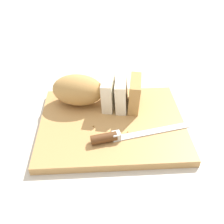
% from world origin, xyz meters
% --- Properties ---
extents(ground_plane, '(3.00, 3.00, 0.00)m').
position_xyz_m(ground_plane, '(0.00, 0.00, 0.00)').
color(ground_plane, beige).
extents(cutting_board, '(0.40, 0.32, 0.02)m').
position_xyz_m(cutting_board, '(0.00, 0.00, 0.01)').
color(cutting_board, tan).
rests_on(cutting_board, ground_plane).
extents(bread_loaf, '(0.26, 0.13, 0.09)m').
position_xyz_m(bread_loaf, '(-0.05, 0.08, 0.06)').
color(bread_loaf, tan).
rests_on(bread_loaf, cutting_board).
extents(bread_knife, '(0.27, 0.09, 0.02)m').
position_xyz_m(bread_knife, '(0.01, -0.07, 0.03)').
color(bread_knife, silver).
rests_on(bread_knife, cutting_board).
extents(crumb_near_knife, '(0.00, 0.00, 0.00)m').
position_xyz_m(crumb_near_knife, '(-0.05, -0.02, 0.02)').
color(crumb_near_knife, tan).
rests_on(crumb_near_knife, cutting_board).
extents(crumb_near_loaf, '(0.00, 0.00, 0.00)m').
position_xyz_m(crumb_near_loaf, '(0.04, -0.05, 0.02)').
color(crumb_near_loaf, tan).
rests_on(crumb_near_loaf, cutting_board).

